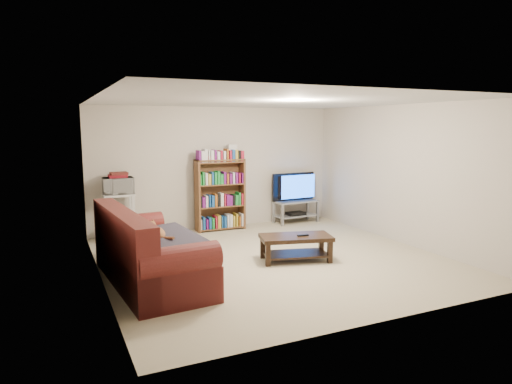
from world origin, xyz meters
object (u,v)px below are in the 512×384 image
sofa (145,257)px  bookshelf (220,194)px  coffee_table (296,243)px  tv_stand (296,208)px

sofa → bookshelf: 3.19m
coffee_table → tv_stand: (1.37, 2.41, 0.05)m
coffee_table → bookshelf: bearing=112.0°
coffee_table → bookshelf: bookshelf is taller
coffee_table → tv_stand: size_ratio=1.22×
coffee_table → tv_stand: bearing=75.1°
sofa → bookshelf: (1.96, 2.48, 0.38)m
sofa → bookshelf: bearing=46.7°
sofa → tv_stand: size_ratio=2.47×
coffee_table → tv_stand: 2.78m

